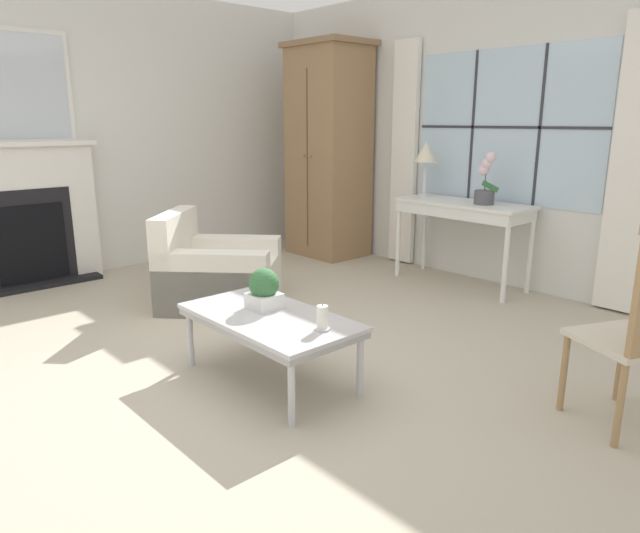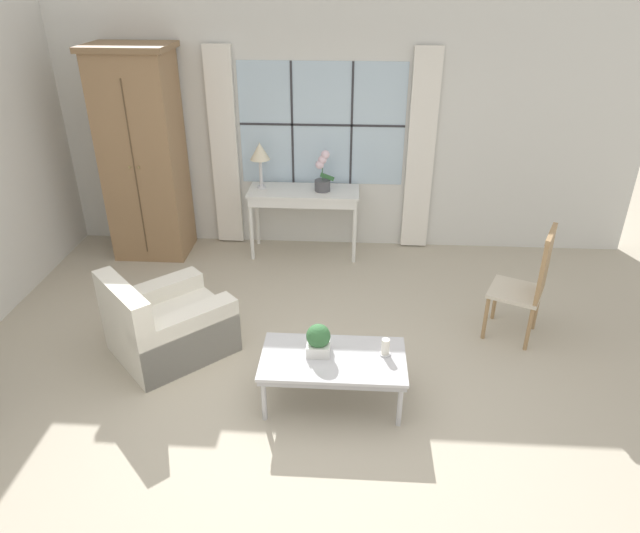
{
  "view_description": "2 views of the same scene",
  "coord_description": "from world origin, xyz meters",
  "px_view_note": "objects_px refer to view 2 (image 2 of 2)",
  "views": [
    {
      "loc": [
        2.81,
        -1.83,
        1.52
      ],
      "look_at": [
        0.22,
        0.52,
        0.62
      ],
      "focal_mm": 32.0,
      "sensor_mm": 36.0,
      "label": 1
    },
    {
      "loc": [
        0.38,
        -3.42,
        3.05
      ],
      "look_at": [
        0.13,
        0.58,
        0.93
      ],
      "focal_mm": 32.0,
      "sensor_mm": 36.0,
      "label": 2
    }
  ],
  "objects_px": {
    "armoire": "(144,155)",
    "side_chair_wooden": "(530,280)",
    "coffee_table": "(333,362)",
    "table_lamp": "(260,153)",
    "potted_plant_small": "(318,340)",
    "console_table": "(304,197)",
    "potted_orchid": "(323,175)",
    "pillar_candle": "(385,348)",
    "armchair_upholstered": "(167,327)"
  },
  "relations": [
    {
      "from": "armoire",
      "to": "potted_orchid",
      "type": "relative_size",
      "value": 5.05
    },
    {
      "from": "table_lamp",
      "to": "coffee_table",
      "type": "distance_m",
      "value": 2.93
    },
    {
      "from": "table_lamp",
      "to": "armchair_upholstered",
      "type": "distance_m",
      "value": 2.35
    },
    {
      "from": "side_chair_wooden",
      "to": "armoire",
      "type": "bearing_deg",
      "value": 158.22
    },
    {
      "from": "potted_orchid",
      "to": "armchair_upholstered",
      "type": "bearing_deg",
      "value": -121.21
    },
    {
      "from": "coffee_table",
      "to": "pillar_candle",
      "type": "distance_m",
      "value": 0.41
    },
    {
      "from": "console_table",
      "to": "armchair_upholstered",
      "type": "xyz_separation_m",
      "value": [
        -1.03,
        -2.05,
        -0.44
      ]
    },
    {
      "from": "armoire",
      "to": "coffee_table",
      "type": "height_order",
      "value": "armoire"
    },
    {
      "from": "console_table",
      "to": "side_chair_wooden",
      "type": "distance_m",
      "value": 2.7
    },
    {
      "from": "armoire",
      "to": "potted_orchid",
      "type": "xyz_separation_m",
      "value": [
        2.0,
        0.05,
        -0.2
      ]
    },
    {
      "from": "console_table",
      "to": "potted_plant_small",
      "type": "relative_size",
      "value": 5.06
    },
    {
      "from": "side_chair_wooden",
      "to": "potted_plant_small",
      "type": "distance_m",
      "value": 2.04
    },
    {
      "from": "console_table",
      "to": "table_lamp",
      "type": "bearing_deg",
      "value": 175.29
    },
    {
      "from": "armoire",
      "to": "side_chair_wooden",
      "type": "height_order",
      "value": "armoire"
    },
    {
      "from": "console_table",
      "to": "armoire",
      "type": "bearing_deg",
      "value": -178.31
    },
    {
      "from": "potted_orchid",
      "to": "pillar_candle",
      "type": "bearing_deg",
      "value": -76.13
    },
    {
      "from": "console_table",
      "to": "armchair_upholstered",
      "type": "bearing_deg",
      "value": -116.62
    },
    {
      "from": "armoire",
      "to": "armchair_upholstered",
      "type": "relative_size",
      "value": 1.92
    },
    {
      "from": "armoire",
      "to": "potted_plant_small",
      "type": "distance_m",
      "value": 3.34
    },
    {
      "from": "armchair_upholstered",
      "to": "armoire",
      "type": "bearing_deg",
      "value": 110.81
    },
    {
      "from": "pillar_candle",
      "to": "armchair_upholstered",
      "type": "bearing_deg",
      "value": 165.04
    },
    {
      "from": "armchair_upholstered",
      "to": "coffee_table",
      "type": "xyz_separation_m",
      "value": [
        1.48,
        -0.56,
        0.11
      ]
    },
    {
      "from": "console_table",
      "to": "pillar_candle",
      "type": "relative_size",
      "value": 8.37
    },
    {
      "from": "table_lamp",
      "to": "potted_plant_small",
      "type": "bearing_deg",
      "value": -72.43
    },
    {
      "from": "coffee_table",
      "to": "table_lamp",
      "type": "bearing_deg",
      "value": 109.51
    },
    {
      "from": "table_lamp",
      "to": "potted_orchid",
      "type": "distance_m",
      "value": 0.74
    },
    {
      "from": "console_table",
      "to": "potted_plant_small",
      "type": "distance_m",
      "value": 2.58
    },
    {
      "from": "armchair_upholstered",
      "to": "side_chair_wooden",
      "type": "distance_m",
      "value": 3.22
    },
    {
      "from": "console_table",
      "to": "pillar_candle",
      "type": "bearing_deg",
      "value": -71.66
    },
    {
      "from": "armoire",
      "to": "potted_orchid",
      "type": "height_order",
      "value": "armoire"
    },
    {
      "from": "console_table",
      "to": "potted_orchid",
      "type": "height_order",
      "value": "potted_orchid"
    },
    {
      "from": "potted_orchid",
      "to": "side_chair_wooden",
      "type": "bearing_deg",
      "value": -40.05
    },
    {
      "from": "potted_orchid",
      "to": "pillar_candle",
      "type": "relative_size",
      "value": 3.09
    },
    {
      "from": "pillar_candle",
      "to": "console_table",
      "type": "bearing_deg",
      "value": 108.34
    },
    {
      "from": "table_lamp",
      "to": "side_chair_wooden",
      "type": "height_order",
      "value": "table_lamp"
    },
    {
      "from": "console_table",
      "to": "side_chair_wooden",
      "type": "relative_size",
      "value": 1.16
    },
    {
      "from": "armchair_upholstered",
      "to": "table_lamp",
      "type": "bearing_deg",
      "value": 75.58
    },
    {
      "from": "armoire",
      "to": "pillar_candle",
      "type": "xyz_separation_m",
      "value": [
        2.63,
        -2.49,
        -0.7
      ]
    },
    {
      "from": "console_table",
      "to": "armchair_upholstered",
      "type": "relative_size",
      "value": 1.03
    },
    {
      "from": "potted_plant_small",
      "to": "pillar_candle",
      "type": "bearing_deg",
      "value": 0.99
    },
    {
      "from": "armoire",
      "to": "table_lamp",
      "type": "height_order",
      "value": "armoire"
    },
    {
      "from": "side_chair_wooden",
      "to": "coffee_table",
      "type": "height_order",
      "value": "side_chair_wooden"
    },
    {
      "from": "coffee_table",
      "to": "potted_plant_small",
      "type": "xyz_separation_m",
      "value": [
        -0.12,
        0.05,
        0.16
      ]
    },
    {
      "from": "armoire",
      "to": "console_table",
      "type": "bearing_deg",
      "value": 1.69
    },
    {
      "from": "armoire",
      "to": "potted_plant_small",
      "type": "height_order",
      "value": "armoire"
    },
    {
      "from": "potted_plant_small",
      "to": "table_lamp",
      "type": "bearing_deg",
      "value": 107.57
    },
    {
      "from": "armoire",
      "to": "table_lamp",
      "type": "bearing_deg",
      "value": 4.11
    },
    {
      "from": "side_chair_wooden",
      "to": "pillar_candle",
      "type": "bearing_deg",
      "value": -144.73
    },
    {
      "from": "pillar_candle",
      "to": "potted_plant_small",
      "type": "bearing_deg",
      "value": -179.01
    },
    {
      "from": "console_table",
      "to": "armchair_upholstered",
      "type": "distance_m",
      "value": 2.33
    }
  ]
}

